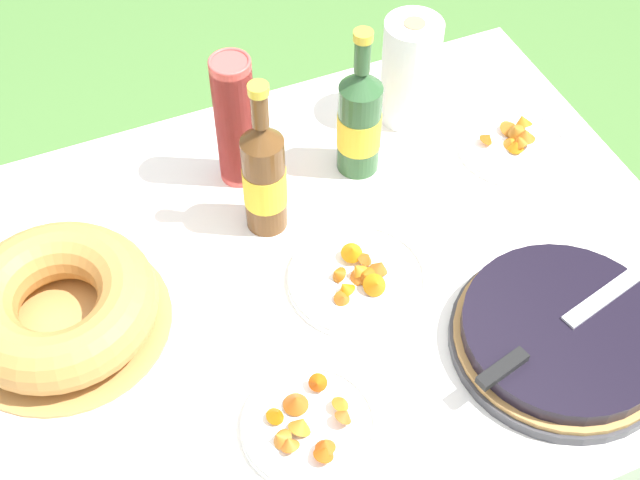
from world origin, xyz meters
name	(u,v)px	position (x,y,z in m)	size (l,w,h in m)	color
garden_table	(266,328)	(0.00, 0.00, 0.66)	(1.47, 0.97, 0.74)	brown
tablecloth	(265,307)	(0.00, 0.00, 0.73)	(1.48, 0.98, 0.10)	white
berry_tart	(563,335)	(0.40, -0.27, 0.77)	(0.35, 0.35, 0.06)	#38383D
serving_knife	(554,332)	(0.37, -0.27, 0.80)	(0.37, 0.11, 0.01)	silver
bundt_cake	(58,306)	(-0.31, 0.08, 0.79)	(0.35, 0.35, 0.10)	#B78447
cup_stack	(235,121)	(0.06, 0.29, 0.87)	(0.07, 0.07, 0.27)	#E04C47
cider_bottle_green	(359,121)	(0.27, 0.23, 0.85)	(0.08, 0.08, 0.31)	#2D562D
cider_bottle_amber	(264,176)	(0.07, 0.16, 0.86)	(0.08, 0.08, 0.31)	brown
snack_plate_near	(358,277)	(0.16, -0.02, 0.75)	(0.24, 0.24, 0.05)	white
snack_plate_left	(514,143)	(0.57, 0.15, 0.75)	(0.21, 0.21, 0.06)	white
snack_plate_far	(309,424)	(-0.02, -0.24, 0.75)	(0.21, 0.21, 0.05)	white
paper_towel_roll	(410,71)	(0.42, 0.32, 0.85)	(0.11, 0.11, 0.22)	white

